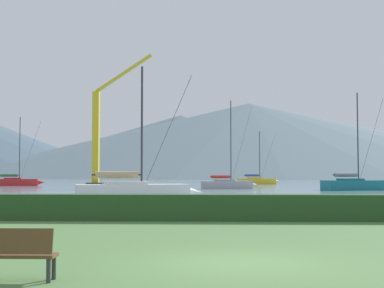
{
  "coord_description": "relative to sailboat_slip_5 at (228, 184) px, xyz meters",
  "views": [
    {
      "loc": [
        -0.58,
        -12.2,
        1.92
      ],
      "look_at": [
        -2.8,
        46.39,
        4.99
      ],
      "focal_mm": 52.76,
      "sensor_mm": 36.0,
      "label": 1
    }
  ],
  "objects": [
    {
      "name": "distant_hill_east_ridge",
      "position": [
        19.45,
        266.08,
        21.32
      ],
      "size": [
        343.28,
        343.28,
        43.88
      ],
      "primitive_type": "cone",
      "color": "slate",
      "rests_on": "ground_plane"
    },
    {
      "name": "distant_hill_central_peak",
      "position": [
        -23.72,
        307.16,
        19.99
      ],
      "size": [
        264.76,
        264.76,
        41.21
      ],
      "primitive_type": "cone",
      "color": "slate",
      "rests_on": "ground_plane"
    },
    {
      "name": "hedge_line",
      "position": [
        -1.21,
        -47.32,
        -0.09
      ],
      "size": [
        80.0,
        1.2,
        1.06
      ],
      "primitive_type": "cube",
      "color": "#284C23",
      "rests_on": "ground_plane"
    },
    {
      "name": "sailboat_slip_12",
      "position": [
        14.41,
        -5.05,
        0.09
      ],
      "size": [
        8.5,
        4.43,
        11.27
      ],
      "rotation": [
        0.0,
        0.0,
        0.29
      ],
      "color": "#19707A",
      "rests_on": "harbor_water"
    },
    {
      "name": "dock_crane",
      "position": [
        -15.91,
        -1.96,
        4.83
      ],
      "size": [
        7.88,
        2.0,
        16.66
      ],
      "color": "#333338",
      "rests_on": "ground_plane"
    },
    {
      "name": "sailboat_slip_5",
      "position": [
        0.0,
        0.0,
        0.0
      ],
      "size": [
        7.23,
        4.17,
        11.08
      ],
      "rotation": [
        0.0,
        0.0,
        0.36
      ],
      "color": "#9E9EA3",
      "rests_on": "harbor_water"
    },
    {
      "name": "sailboat_slip_9",
      "position": [
        -32.49,
        16.16,
        0.04
      ],
      "size": [
        7.92,
        3.99,
        10.73
      ],
      "rotation": [
        0.0,
        0.0,
        0.27
      ],
      "color": "red",
      "rests_on": "harbor_water"
    },
    {
      "name": "ground_plane",
      "position": [
        -1.21,
        -58.32,
        -0.62
      ],
      "size": [
        1000.0,
        1000.0,
        0.0
      ],
      "primitive_type": "plane",
      "color": "#517A42"
    },
    {
      "name": "park_bench_near_path",
      "position": [
        -5.43,
        -60.54,
        -0.09
      ],
      "size": [
        1.64,
        0.48,
        0.95
      ],
      "rotation": [
        0.0,
        0.0,
        -0.0
      ],
      "color": "brown",
      "rests_on": "ground_plane"
    },
    {
      "name": "sailboat_slip_10",
      "position": [
        -7.19,
        -32.37,
        0.09
      ],
      "size": [
        8.83,
        4.61,
        9.28
      ],
      "rotation": [
        0.0,
        0.0,
        0.29
      ],
      "color": "white",
      "rests_on": "harbor_water"
    },
    {
      "name": "sailboat_slip_7",
      "position": [
        6.05,
        30.71,
        0.01
      ],
      "size": [
        7.69,
        3.74,
        9.5
      ],
      "rotation": [
        0.0,
        0.0,
        0.24
      ],
      "color": "gold",
      "rests_on": "harbor_water"
    },
    {
      "name": "harbor_water",
      "position": [
        -1.21,
        78.68,
        -0.62
      ],
      "size": [
        320.0,
        246.0,
        0.0
      ],
      "primitive_type": "cube",
      "color": "gray",
      "rests_on": "ground_plane"
    }
  ]
}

